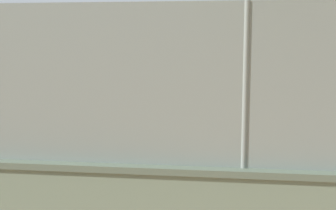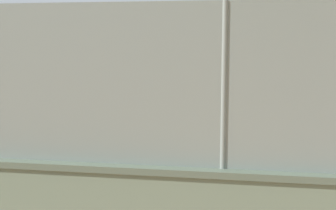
% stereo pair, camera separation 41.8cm
% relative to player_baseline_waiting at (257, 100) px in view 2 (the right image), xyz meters
% --- Properties ---
extents(ground_plane, '(260.00, 260.00, 0.00)m').
position_rel_player_baseline_waiting_xyz_m(ground_plane, '(4.94, 0.92, -0.88)').
color(ground_plane, '#A36B42').
extents(fence_panel_on_wall, '(23.92, 0.37, 1.89)m').
position_rel_player_baseline_waiting_xyz_m(fence_panel_on_wall, '(2.60, 12.84, 1.79)').
color(fence_panel_on_wall, gray).
rests_on(fence_panel_on_wall, perimeter_wall).
extents(player_baseline_waiting, '(0.77, 1.00, 1.50)m').
position_rel_player_baseline_waiting_xyz_m(player_baseline_waiting, '(0.00, 0.00, 0.00)').
color(player_baseline_waiting, black).
rests_on(player_baseline_waiting, ground_plane).
extents(player_foreground_swinging, '(0.69, 1.00, 1.59)m').
position_rel_player_baseline_waiting_xyz_m(player_foreground_swinging, '(5.27, 0.53, 0.05)').
color(player_foreground_swinging, '#B2B2B2').
rests_on(player_foreground_swinging, ground_plane).
extents(sports_ball, '(0.10, 0.10, 0.10)m').
position_rel_player_baseline_waiting_xyz_m(sports_ball, '(-0.92, 2.41, -0.00)').
color(sports_ball, orange).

